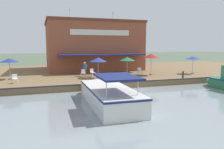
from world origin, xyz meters
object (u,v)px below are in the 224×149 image
Objects in this scene: patio_umbrella_back_row at (193,58)px; cafe_chair_back_row_seat at (140,71)px; patio_umbrella_mid_patio_left at (151,56)px; waterfront_restaurant at (92,46)px; motorboat_far_downstream at (106,93)px; patio_umbrella_near_quay_edge at (9,60)px; patio_umbrella_far_corner at (127,59)px; tree_behind_restaurant at (97,37)px; mooring_post at (183,75)px; cafe_chair_facing_river at (92,72)px; person_mid_patio at (85,67)px; tree_downstream_bank at (135,39)px; patio_umbrella_mid_patio_right at (98,60)px; cafe_chair_mid_patio at (83,73)px; cafe_chair_far_corner_seat at (15,78)px.

cafe_chair_back_row_seat is (-1.01, -6.75, -1.48)m from patio_umbrella_back_row.
cafe_chair_back_row_seat is at bearing -111.85° from patio_umbrella_mid_patio_left.
waterfront_restaurant is 18.46m from motorboat_far_downstream.
patio_umbrella_near_quay_edge is 12.52m from patio_umbrella_far_corner.
cafe_chair_back_row_seat is at bearing 9.66° from tree_behind_restaurant.
patio_umbrella_far_corner is 8.53m from patio_umbrella_back_row.
motorboat_far_downstream is 22.29m from tree_behind_restaurant.
patio_umbrella_near_quay_edge is 2.70× the size of mooring_post.
cafe_chair_facing_river is at bearing -96.26° from cafe_chair_back_row_seat.
tree_behind_restaurant is (-16.63, -4.91, 4.53)m from mooring_post.
cafe_chair_facing_river is at bearing 172.36° from motorboat_far_downstream.
cafe_chair_back_row_seat is 5.24m from mooring_post.
tree_behind_restaurant is (-11.34, 4.36, 3.94)m from person_mid_patio.
tree_downstream_bank reaches higher than cafe_chair_back_row_seat.
mooring_post is at bearing 48.26° from patio_umbrella_far_corner.
patio_umbrella_mid_patio_right is 8.59m from motorboat_far_downstream.
patio_umbrella_back_row is at bearing 88.76° from patio_umbrella_mid_patio_right.
mooring_post is (5.30, 9.27, -0.59)m from person_mid_patio.
waterfront_restaurant is at bearing 169.71° from motorboat_far_downstream.
cafe_chair_facing_river is at bearing -39.16° from tree_downstream_bank.
waterfront_restaurant is 9.51m from patio_umbrella_far_corner.
patio_umbrella_mid_patio_left is at bearing 83.61° from cafe_chair_mid_patio.
patio_umbrella_far_corner is 4.93m from person_mid_patio.
tree_behind_restaurant reaches higher than tree_downstream_bank.
waterfront_restaurant is 1.55× the size of motorboat_far_downstream.
cafe_chair_mid_patio is 19.61m from tree_downstream_bank.
person_mid_patio is (0.15, 7.76, -0.95)m from patio_umbrella_near_quay_edge.
patio_umbrella_far_corner reaches higher than mooring_post.
cafe_chair_mid_patio is at bearing -116.70° from mooring_post.
patio_umbrella_mid_patio_left is at bearing -17.14° from tree_downstream_bank.
tree_downstream_bank is at bearing 130.57° from cafe_chair_far_corner_seat.
motorboat_far_downstream is at bearing -12.79° from tree_behind_restaurant.
patio_umbrella_near_quay_edge reaches higher than mooring_post.
cafe_chair_facing_river is at bearing -13.32° from waterfront_restaurant.
cafe_chair_back_row_seat is 13.18m from tree_behind_restaurant.
patio_umbrella_near_quay_edge is 1.01× the size of patio_umbrella_far_corner.
waterfront_restaurant reaches higher than cafe_chair_facing_river.
patio_umbrella_near_quay_edge is 2.58× the size of cafe_chair_far_corner_seat.
motorboat_far_downstream is at bearing -7.64° from cafe_chair_facing_river.
cafe_chair_far_corner_seat is 0.12× the size of tree_behind_restaurant.
motorboat_far_downstream is (17.87, -3.24, -3.32)m from waterfront_restaurant.
patio_umbrella_far_corner is (1.36, 12.44, -0.02)m from patio_umbrella_near_quay_edge.
waterfront_restaurant reaches higher than patio_umbrella_mid_patio_right.
patio_umbrella_mid_patio_right is 2.61× the size of cafe_chair_back_row_seat.
patio_umbrella_near_quay_edge is 7.64m from cafe_chair_mid_patio.
waterfront_restaurant reaches higher than motorboat_far_downstream.
motorboat_far_downstream is at bearing 42.40° from cafe_chair_far_corner_seat.
patio_umbrella_back_row is at bearing 81.46° from cafe_chair_back_row_seat.
cafe_chair_far_corner_seat is (2.43, -7.85, 0.00)m from cafe_chair_facing_river.
patio_umbrella_mid_patio_right reaches higher than patio_umbrella_far_corner.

